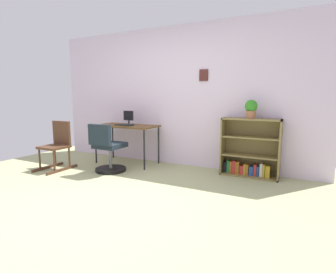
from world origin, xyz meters
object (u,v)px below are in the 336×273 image
(desk, at_px, (127,128))
(keyboard, at_px, (124,125))
(rocking_chair, at_px, (57,145))
(potted_plant_on_shelf, at_px, (251,108))
(bookshelf_low, at_px, (250,151))
(office_chair, at_px, (108,151))
(monitor, at_px, (129,119))

(desk, distance_m, keyboard, 0.11)
(rocking_chair, bearing_deg, potted_plant_on_shelf, 18.90)
(potted_plant_on_shelf, bearing_deg, keyboard, -172.94)
(keyboard, height_order, rocking_chair, rocking_chair)
(rocking_chair, xyz_separation_m, potted_plant_on_shelf, (3.08, 1.06, 0.65))
(potted_plant_on_shelf, bearing_deg, rocking_chair, -161.10)
(desk, relative_size, bookshelf_low, 1.26)
(desk, height_order, potted_plant_on_shelf, potted_plant_on_shelf)
(rocking_chair, height_order, bookshelf_low, bookshelf_low)
(keyboard, bearing_deg, desk, 97.84)
(desk, distance_m, potted_plant_on_shelf, 2.27)
(office_chair, xyz_separation_m, rocking_chair, (-0.92, -0.24, 0.08))
(keyboard, distance_m, rocking_chair, 1.21)
(desk, bearing_deg, rocking_chair, -134.40)
(keyboard, height_order, office_chair, office_chair)
(desk, xyz_separation_m, keyboard, (0.01, -0.09, 0.06))
(bookshelf_low, distance_m, potted_plant_on_shelf, 0.68)
(office_chair, distance_m, rocking_chair, 0.96)
(desk, bearing_deg, potted_plant_on_shelf, 4.61)
(monitor, bearing_deg, desk, -83.03)
(monitor, relative_size, office_chair, 0.32)
(office_chair, relative_size, potted_plant_on_shelf, 2.87)
(keyboard, height_order, potted_plant_on_shelf, potted_plant_on_shelf)
(monitor, bearing_deg, keyboard, -82.57)
(desk, relative_size, rocking_chair, 1.40)
(desk, height_order, rocking_chair, rocking_chair)
(monitor, height_order, potted_plant_on_shelf, potted_plant_on_shelf)
(office_chair, bearing_deg, potted_plant_on_shelf, 20.62)
(keyboard, xyz_separation_m, potted_plant_on_shelf, (2.21, 0.27, 0.34))
(keyboard, xyz_separation_m, office_chair, (0.05, -0.54, -0.39))
(rocking_chair, distance_m, potted_plant_on_shelf, 3.32)
(monitor, bearing_deg, office_chair, -84.11)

